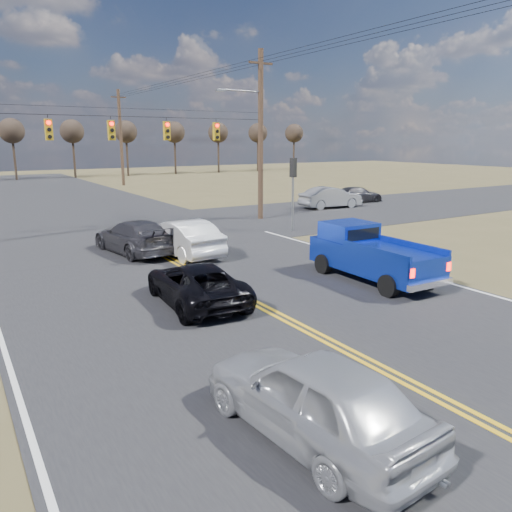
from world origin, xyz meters
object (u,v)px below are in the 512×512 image
white_car_queue (182,238)px  silver_suv (314,396)px  cross_car_east_far (358,195)px  black_suv (196,283)px  dgrey_car_queue (134,237)px  cross_car_east_near (331,198)px  pickup_truck (370,254)px

white_car_queue → silver_suv: bearing=70.7°
white_car_queue → cross_car_east_far: white_car_queue is taller
black_suv → dgrey_car_queue: 7.73m
black_suv → dgrey_car_queue: size_ratio=0.90×
black_suv → white_car_queue: size_ratio=0.96×
cross_car_east_near → pickup_truck: bearing=148.1°
black_suv → cross_car_east_far: size_ratio=1.07×
cross_car_east_far → pickup_truck: bearing=142.8°
pickup_truck → dgrey_car_queue: (-5.63, 8.53, -0.20)m
dgrey_car_queue → cross_car_east_near: (16.84, 6.92, 0.04)m
black_suv → cross_car_east_near: (17.50, 14.62, 0.14)m
white_car_queue → black_suv: bearing=65.5°
silver_suv → black_suv: 7.50m
white_car_queue → cross_car_east_far: bearing=-157.2°
pickup_truck → cross_car_east_far: (15.26, 16.95, -0.31)m
dgrey_car_queue → cross_car_east_far: dgrey_car_queue is taller
cross_car_east_far → black_suv: bearing=131.6°
pickup_truck → cross_car_east_far: bearing=49.3°
pickup_truck → silver_suv: size_ratio=1.16×
black_suv → dgrey_car_queue: (0.67, 7.70, 0.10)m
dgrey_car_queue → cross_car_east_near: size_ratio=1.08×
dgrey_car_queue → cross_car_east_far: size_ratio=1.19×
black_suv → dgrey_car_queue: bearing=-90.5°
black_suv → pickup_truck: bearing=176.9°
pickup_truck → white_car_queue: pickup_truck is taller
silver_suv → black_suv: bearing=-105.0°
pickup_truck → silver_suv: pickup_truck is taller
silver_suv → cross_car_east_far: (22.89, 23.51, -0.14)m
pickup_truck → cross_car_east_near: (11.21, 15.45, -0.16)m
pickup_truck → black_suv: (-6.30, 0.83, -0.30)m
dgrey_car_queue → cross_car_east_far: bearing=-165.3°
silver_suv → white_car_queue: white_car_queue is taller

